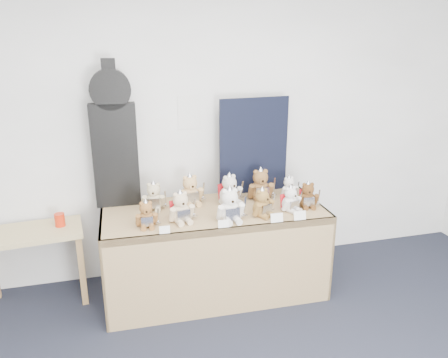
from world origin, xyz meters
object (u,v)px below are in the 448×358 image
object	(u,v)px
side_table	(33,244)
red_cup	(60,220)
teddy_front_centre	(230,206)
teddy_front_right	(262,204)
guitar_case	(114,137)
teddy_front_far_right	(291,200)
teddy_back_centre_left	(190,191)
display_table	(216,231)
teddy_back_centre_right	(230,191)
teddy_back_left	(154,197)
teddy_front_far_left	(146,215)
teddy_front_left	(181,208)
teddy_back_end	(289,188)
teddy_back_right	(260,186)
teddy_front_end	(308,196)

from	to	relation	value
side_table	red_cup	size ratio (longest dim) A/B	7.45
teddy_front_centre	teddy_front_right	bearing A→B (deg)	2.69
guitar_case	teddy_front_far_right	bearing A→B (deg)	-19.68
teddy_front_centre	teddy_back_centre_left	size ratio (longest dim) A/B	1.03
display_table	teddy_front_centre	bearing A→B (deg)	-67.64
side_table	teddy_front_far_right	size ratio (longest dim) A/B	3.41
teddy_front_centre	teddy_back_centre_right	xyz separation A→B (m)	(0.10, 0.37, -0.00)
red_cup	teddy_back_left	bearing A→B (deg)	-9.03
teddy_front_far_left	teddy_back_centre_left	bearing A→B (deg)	43.71
teddy_front_left	teddy_back_centre_right	world-z (taller)	teddy_back_centre_right
teddy_front_right	teddy_back_end	xyz separation A→B (m)	(0.38, 0.35, -0.02)
teddy_front_left	teddy_front_right	distance (m)	0.66
teddy_back_end	teddy_back_centre_left	bearing A→B (deg)	167.95
teddy_back_right	teddy_front_far_left	bearing A→B (deg)	-158.82
teddy_back_centre_right	teddy_back_end	size ratio (longest dim) A/B	1.34
guitar_case	teddy_front_far_left	distance (m)	0.77
teddy_front_left	teddy_front_centre	bearing A→B (deg)	-23.77
display_table	teddy_back_right	bearing A→B (deg)	26.15
teddy_front_end	teddy_back_right	world-z (taller)	teddy_back_right
guitar_case	teddy_front_right	world-z (taller)	guitar_case
teddy_front_centre	teddy_front_far_left	bearing A→B (deg)	171.79
teddy_back_right	side_table	bearing A→B (deg)	-179.59
teddy_front_centre	teddy_back_end	size ratio (longest dim) A/B	1.39
teddy_back_centre_right	teddy_front_centre	bearing A→B (deg)	-126.10
red_cup	teddy_back_right	world-z (taller)	teddy_back_right
teddy_front_left	teddy_front_right	bearing A→B (deg)	-15.93
guitar_case	teddy_back_left	distance (m)	0.60
guitar_case	teddy_back_centre_left	distance (m)	0.79
teddy_front_right	teddy_back_centre_right	size ratio (longest dim) A/B	0.88
teddy_front_centre	teddy_back_end	distance (m)	0.76
guitar_case	teddy_back_end	world-z (taller)	guitar_case
teddy_back_centre_left	teddy_front_end	bearing A→B (deg)	-27.67
display_table	teddy_front_end	bearing A→B (deg)	-3.09
teddy_front_right	teddy_back_centre_right	world-z (taller)	teddy_back_centre_right
display_table	teddy_back_right	size ratio (longest dim) A/B	5.93
teddy_front_far_right	teddy_back_left	bearing A→B (deg)	143.06
teddy_front_end	teddy_back_end	xyz separation A→B (m)	(-0.06, 0.26, -0.01)
teddy_front_far_left	teddy_back_centre_left	size ratio (longest dim) A/B	0.79
guitar_case	teddy_back_right	size ratio (longest dim) A/B	3.86
teddy_back_centre_right	teddy_back_end	distance (m)	0.56
guitar_case	teddy_front_right	xyz separation A→B (m)	(1.12, -0.57, -0.50)
teddy_front_left	teddy_back_centre_right	bearing A→B (deg)	19.26
guitar_case	teddy_front_far_right	distance (m)	1.57
teddy_front_far_left	teddy_front_far_right	bearing A→B (deg)	1.71
teddy_front_far_left	teddy_front_right	distance (m)	0.93
teddy_front_left	teddy_back_centre_right	size ratio (longest dim) A/B	0.95
side_table	teddy_back_centre_right	distance (m)	1.71
red_cup	teddy_front_end	bearing A→B (deg)	-11.31
teddy_front_centre	teddy_back_centre_right	size ratio (longest dim) A/B	1.03
teddy_front_far_right	teddy_front_centre	bearing A→B (deg)	167.41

